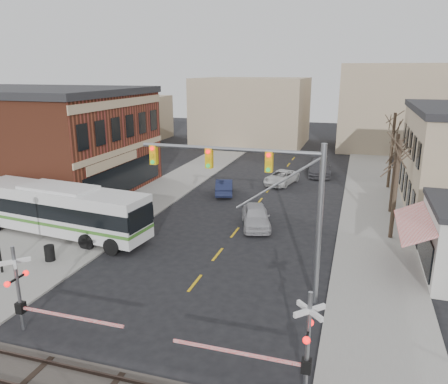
# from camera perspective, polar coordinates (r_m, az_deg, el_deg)

# --- Properties ---
(ground) EXTENTS (160.00, 160.00, 0.00)m
(ground) POSITION_cam_1_polar(r_m,az_deg,el_deg) (22.66, -5.68, -14.00)
(ground) COLOR black
(ground) RESTS_ON ground
(sidewalk_west) EXTENTS (5.00, 60.00, 0.12)m
(sidewalk_west) POSITION_cam_1_polar(r_m,az_deg,el_deg) (43.29, -7.09, 0.67)
(sidewalk_west) COLOR gray
(sidewalk_west) RESTS_ON ground
(sidewalk_east) EXTENTS (5.00, 60.00, 0.12)m
(sidewalk_east) POSITION_cam_1_polar(r_m,az_deg,el_deg) (39.69, 18.84, -1.46)
(sidewalk_east) COLOR gray
(sidewalk_east) RESTS_ON ground
(tree_east_a) EXTENTS (0.28, 0.28, 6.75)m
(tree_east_a) POSITION_cam_1_polar(r_m,az_deg,el_deg) (31.14, 21.48, 0.27)
(tree_east_a) COLOR #382B21
(tree_east_a) RESTS_ON sidewalk_east
(tree_east_b) EXTENTS (0.28, 0.28, 6.30)m
(tree_east_b) POSITION_cam_1_polar(r_m,az_deg,el_deg) (37.04, 21.33, 2.25)
(tree_east_b) COLOR #382B21
(tree_east_b) RESTS_ON sidewalk_east
(tree_east_c) EXTENTS (0.28, 0.28, 7.20)m
(tree_east_c) POSITION_cam_1_polar(r_m,az_deg,el_deg) (44.80, 21.03, 5.05)
(tree_east_c) COLOR #382B21
(tree_east_c) RESTS_ON sidewalk_east
(transit_bus) EXTENTS (13.43, 4.31, 3.40)m
(transit_bus) POSITION_cam_1_polar(r_m,az_deg,el_deg) (32.14, -20.56, -2.13)
(transit_bus) COLOR silver
(transit_bus) RESTS_ON ground
(traffic_signal_mast) EXTENTS (9.17, 0.30, 8.00)m
(traffic_signal_mast) POSITION_cam_1_polar(r_m,az_deg,el_deg) (21.09, 5.60, 0.50)
(traffic_signal_mast) COLOR gray
(traffic_signal_mast) RESTS_ON ground
(rr_crossing_west) EXTENTS (5.60, 1.36, 4.00)m
(rr_crossing_west) POSITION_cam_1_polar(r_m,az_deg,el_deg) (21.15, -24.41, -11.70)
(rr_crossing_west) COLOR gray
(rr_crossing_west) RESTS_ON ground
(rr_crossing_east) EXTENTS (5.60, 1.36, 4.00)m
(rr_crossing_east) POSITION_cam_1_polar(r_m,az_deg,el_deg) (16.39, 9.31, -18.81)
(rr_crossing_east) COLOR gray
(rr_crossing_east) RESTS_ON ground
(trash_bin) EXTENTS (0.60, 0.60, 0.95)m
(trash_bin) POSITION_cam_1_polar(r_m,az_deg,el_deg) (28.41, -21.82, -7.41)
(trash_bin) COLOR black
(trash_bin) RESTS_ON sidewalk_west
(car_a) EXTENTS (3.27, 5.17, 1.64)m
(car_a) POSITION_cam_1_polar(r_m,az_deg,el_deg) (32.16, 4.18, -3.17)
(car_a) COLOR #A4A4A8
(car_a) RESTS_ON ground
(car_b) EXTENTS (2.69, 4.65, 1.45)m
(car_b) POSITION_cam_1_polar(r_m,az_deg,el_deg) (40.56, 0.02, 0.74)
(car_b) COLOR #161C39
(car_b) RESTS_ON ground
(car_c) EXTENTS (3.32, 5.29, 1.36)m
(car_c) POSITION_cam_1_polar(r_m,az_deg,el_deg) (44.49, 7.50, 1.89)
(car_c) COLOR silver
(car_c) RESTS_ON ground
(car_d) EXTENTS (3.05, 6.09, 1.70)m
(car_d) POSITION_cam_1_polar(r_m,az_deg,el_deg) (49.10, 12.30, 3.17)
(car_d) COLOR #3E3D42
(car_d) RESTS_ON ground
(pedestrian_near) EXTENTS (0.50, 0.71, 1.87)m
(pedestrian_near) POSITION_cam_1_polar(r_m,az_deg,el_deg) (29.70, -16.81, -4.97)
(pedestrian_near) COLOR #5D514A
(pedestrian_near) RESTS_ON sidewalk_west
(pedestrian_far) EXTENTS (1.07, 0.98, 1.78)m
(pedestrian_far) POSITION_cam_1_polar(r_m,az_deg,el_deg) (32.52, -17.44, -3.31)
(pedestrian_far) COLOR #303D54
(pedestrian_far) RESTS_ON sidewalk_west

